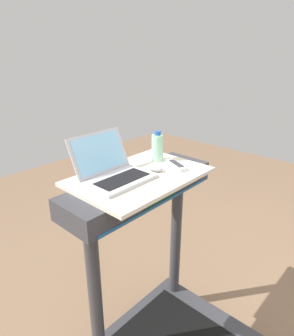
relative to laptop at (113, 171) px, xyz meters
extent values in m
cylinder|color=#38383D|center=(-0.21, -0.06, -0.61)|extent=(0.07, 0.07, 0.87)
cylinder|color=#38383D|center=(0.47, -0.06, -0.61)|extent=(0.07, 0.07, 0.87)
cube|color=#38383D|center=(0.13, -0.06, -0.12)|extent=(0.90, 0.28, 0.11)
cube|color=#0C3F19|center=(0.13, -0.20, -0.12)|extent=(0.24, 0.01, 0.06)
cube|color=#1E598C|center=(0.13, -0.20, -0.16)|extent=(0.81, 0.00, 0.02)
cube|color=beige|center=(0.13, -0.06, -0.05)|extent=(0.71, 0.47, 0.02)
cube|color=#B7B7BC|center=(0.00, -0.05, -0.04)|extent=(0.33, 0.21, 0.02)
cube|color=black|center=(0.00, -0.06, -0.03)|extent=(0.27, 0.12, 0.00)
cube|color=#B7B7BC|center=(0.00, 0.10, 0.07)|extent=(0.33, 0.09, 0.20)
cube|color=#8CCCF2|center=(0.00, 0.10, 0.07)|extent=(0.29, 0.08, 0.17)
ellipsoid|color=#B2B2B7|center=(0.22, -0.08, -0.03)|extent=(0.06, 0.10, 0.03)
cylinder|color=#9EDBB2|center=(0.35, 0.01, 0.03)|extent=(0.07, 0.07, 0.15)
cylinder|color=#2659A5|center=(0.35, 0.01, 0.12)|extent=(0.04, 0.04, 0.02)
cube|color=silver|center=(0.34, -0.13, -0.03)|extent=(0.11, 0.17, 0.02)
cube|color=#333338|center=(0.34, -0.13, -0.02)|extent=(0.08, 0.12, 0.00)
camera|label=1|loc=(-0.91, -1.06, 0.57)|focal=32.23mm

